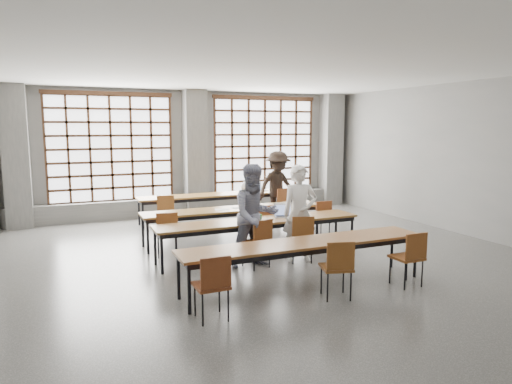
# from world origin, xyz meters

# --- Properties ---
(floor) EXTENTS (11.00, 11.00, 0.00)m
(floor) POSITION_xyz_m (0.00, 0.00, 0.00)
(floor) COLOR #484846
(floor) RESTS_ON ground
(ceiling) EXTENTS (11.00, 11.00, 0.00)m
(ceiling) POSITION_xyz_m (0.00, 0.00, 3.50)
(ceiling) COLOR silver
(ceiling) RESTS_ON floor
(wall_back) EXTENTS (10.00, 0.00, 10.00)m
(wall_back) POSITION_xyz_m (0.00, 5.50, 1.75)
(wall_back) COLOR slate
(wall_back) RESTS_ON floor
(wall_right) EXTENTS (0.00, 11.00, 11.00)m
(wall_right) POSITION_xyz_m (5.00, 0.00, 1.75)
(wall_right) COLOR slate
(wall_right) RESTS_ON floor
(column_left) EXTENTS (0.60, 0.55, 3.50)m
(column_left) POSITION_xyz_m (-4.50, 5.22, 1.75)
(column_left) COLOR #575755
(column_left) RESTS_ON floor
(column_mid) EXTENTS (0.60, 0.55, 3.50)m
(column_mid) POSITION_xyz_m (0.00, 5.22, 1.75)
(column_mid) COLOR #575755
(column_mid) RESTS_ON floor
(column_right) EXTENTS (0.60, 0.55, 3.50)m
(column_right) POSITION_xyz_m (4.50, 5.22, 1.75)
(column_right) COLOR #575755
(column_right) RESTS_ON floor
(window_left) EXTENTS (3.32, 0.12, 3.00)m
(window_left) POSITION_xyz_m (-2.25, 5.42, 1.90)
(window_left) COLOR white
(window_left) RESTS_ON wall_back
(window_right) EXTENTS (3.32, 0.12, 3.00)m
(window_right) POSITION_xyz_m (2.25, 5.42, 1.90)
(window_right) COLOR white
(window_right) RESTS_ON wall_back
(sill_ledge) EXTENTS (9.80, 0.35, 0.50)m
(sill_ledge) POSITION_xyz_m (0.00, 5.30, 0.25)
(sill_ledge) COLOR #575755
(sill_ledge) RESTS_ON floor
(desk_row_a) EXTENTS (4.00, 0.70, 0.73)m
(desk_row_a) POSITION_xyz_m (0.16, 4.01, 0.66)
(desk_row_a) COLOR brown
(desk_row_a) RESTS_ON floor
(desk_row_b) EXTENTS (4.00, 0.70, 0.73)m
(desk_row_b) POSITION_xyz_m (-0.11, 1.82, 0.66)
(desk_row_b) COLOR brown
(desk_row_b) RESTS_ON floor
(desk_row_c) EXTENTS (4.00, 0.70, 0.73)m
(desk_row_c) POSITION_xyz_m (-0.12, 0.47, 0.66)
(desk_row_c) COLOR brown
(desk_row_c) RESTS_ON floor
(desk_row_d) EXTENTS (4.00, 0.70, 0.73)m
(desk_row_d) POSITION_xyz_m (-0.14, -1.34, 0.66)
(desk_row_d) COLOR brown
(desk_row_d) RESTS_ON floor
(chair_back_left) EXTENTS (0.53, 0.53, 0.88)m
(chair_back_left) POSITION_xyz_m (-1.26, 3.38, 0.54)
(chair_back_left) COLOR brown
(chair_back_left) RESTS_ON floor
(chair_back_mid) EXTENTS (0.52, 0.52, 0.88)m
(chair_back_mid) POSITION_xyz_m (0.94, 3.38, 0.54)
(chair_back_mid) COLOR brown
(chair_back_mid) RESTS_ON floor
(chair_back_right) EXTENTS (0.50, 0.50, 0.88)m
(chair_back_right) POSITION_xyz_m (1.78, 3.38, 0.54)
(chair_back_right) COLOR brown
(chair_back_right) RESTS_ON floor
(chair_mid_left) EXTENTS (0.48, 0.49, 0.88)m
(chair_mid_left) POSITION_xyz_m (-1.73, 1.19, 0.54)
(chair_mid_left) COLOR brown
(chair_mid_left) RESTS_ON floor
(chair_mid_centre) EXTENTS (0.48, 0.49, 0.88)m
(chair_mid_centre) POSITION_xyz_m (0.27, 1.19, 0.54)
(chair_mid_centre) COLOR brown
(chair_mid_centre) RESTS_ON floor
(chair_mid_right) EXTENTS (0.43, 0.43, 0.88)m
(chair_mid_right) POSITION_xyz_m (1.69, 1.19, 0.54)
(chair_mid_right) COLOR brown
(chair_mid_right) RESTS_ON floor
(chair_front_left) EXTENTS (0.50, 0.51, 0.88)m
(chair_front_left) POSITION_xyz_m (-0.40, -0.16, 0.54)
(chair_front_left) COLOR maroon
(chair_front_left) RESTS_ON floor
(chair_front_right) EXTENTS (0.53, 0.53, 0.88)m
(chair_front_right) POSITION_xyz_m (0.45, -0.16, 0.54)
(chair_front_right) COLOR brown
(chair_front_right) RESTS_ON floor
(chair_near_left) EXTENTS (0.42, 0.43, 0.88)m
(chair_near_left) POSITION_xyz_m (-1.84, -1.97, 0.54)
(chair_near_left) COLOR maroon
(chair_near_left) RESTS_ON floor
(chair_near_mid) EXTENTS (0.52, 0.52, 0.88)m
(chair_near_mid) POSITION_xyz_m (0.04, -1.97, 0.54)
(chair_near_mid) COLOR brown
(chair_near_mid) RESTS_ON floor
(chair_near_right) EXTENTS (0.42, 0.43, 0.88)m
(chair_near_right) POSITION_xyz_m (1.36, -1.97, 0.54)
(chair_near_right) COLOR brown
(chair_near_right) RESTS_ON floor
(student_male) EXTENTS (0.73, 0.57, 1.79)m
(student_male) POSITION_xyz_m (0.48, -0.03, 0.90)
(student_male) COLOR white
(student_male) RESTS_ON floor
(student_female) EXTENTS (0.91, 0.71, 1.84)m
(student_female) POSITION_xyz_m (-0.42, -0.03, 0.92)
(student_female) COLOR #191F4C
(student_female) RESTS_ON floor
(student_back) EXTENTS (1.28, 0.86, 1.84)m
(student_back) POSITION_xyz_m (1.76, 3.51, 0.92)
(student_back) COLOR black
(student_back) RESTS_ON floor
(laptop_front) EXTENTS (0.44, 0.40, 0.26)m
(laptop_front) POSITION_xyz_m (0.45, 0.57, 0.79)
(laptop_front) COLOR #ACACB1
(laptop_front) RESTS_ON desk_row_c
(laptop_back) EXTENTS (0.46, 0.43, 0.26)m
(laptop_back) POSITION_xyz_m (1.49, 4.11, 0.79)
(laptop_back) COLOR silver
(laptop_back) RESTS_ON desk_row_a
(mouse) EXTENTS (0.11, 0.09, 0.04)m
(mouse) POSITION_xyz_m (0.83, 0.45, 0.75)
(mouse) COLOR white
(mouse) RESTS_ON desk_row_c
(green_box) EXTENTS (0.26, 0.14, 0.09)m
(green_box) POSITION_xyz_m (-0.17, 0.55, 0.78)
(green_box) COLOR green
(green_box) RESTS_ON desk_row_c
(phone) EXTENTS (0.14, 0.11, 0.01)m
(phone) POSITION_xyz_m (0.06, 0.37, 0.74)
(phone) COLOR black
(phone) RESTS_ON desk_row_c
(paper_sheet_b) EXTENTS (0.34, 0.27, 0.00)m
(paper_sheet_b) POSITION_xyz_m (-0.41, 1.77, 0.73)
(paper_sheet_b) COLOR white
(paper_sheet_b) RESTS_ON desk_row_b
(paper_sheet_c) EXTENTS (0.31, 0.23, 0.00)m
(paper_sheet_c) POSITION_xyz_m (-0.01, 1.82, 0.73)
(paper_sheet_c) COLOR silver
(paper_sheet_c) RESTS_ON desk_row_b
(backpack) EXTENTS (0.37, 0.30, 0.40)m
(backpack) POSITION_xyz_m (1.49, 1.87, 0.93)
(backpack) COLOR black
(backpack) RESTS_ON desk_row_b
(plastic_bag) EXTENTS (0.31, 0.28, 0.29)m
(plastic_bag) POSITION_xyz_m (1.06, 4.06, 0.87)
(plastic_bag) COLOR silver
(plastic_bag) RESTS_ON desk_row_a
(red_pouch) EXTENTS (0.21, 0.12, 0.06)m
(red_pouch) POSITION_xyz_m (-1.84, -1.89, 0.50)
(red_pouch) COLOR #B31623
(red_pouch) RESTS_ON chair_near_left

